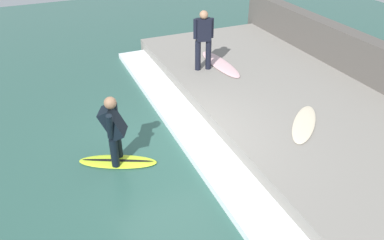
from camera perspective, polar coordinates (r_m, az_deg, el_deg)
ground_plane at (r=8.05m, az=-3.24°, el=-4.98°), size 28.00×28.00×0.00m
concrete_ledge at (r=9.38m, az=16.09°, el=1.11°), size 4.40×11.79×0.43m
back_wall at (r=10.77m, az=26.90°, el=6.11°), size 0.50×12.38×1.50m
wave_foam_crest at (r=8.21m, az=1.28°, el=-3.40°), size 0.86×11.20×0.16m
surfboard_riding at (r=7.89m, az=-11.22°, el=-6.23°), size 1.65×1.11×0.07m
surfer_riding at (r=7.41m, az=-11.89°, el=-1.08°), size 0.60×0.64×1.47m
surfer_waiting_near at (r=10.41m, az=1.76°, el=12.49°), size 0.55×0.30×1.67m
surfboard_waiting_near at (r=11.05m, az=4.31°, el=8.55°), size 0.54×2.11×0.06m
surfboard_spare at (r=8.48m, az=16.72°, el=-0.53°), size 1.49×1.48×0.06m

